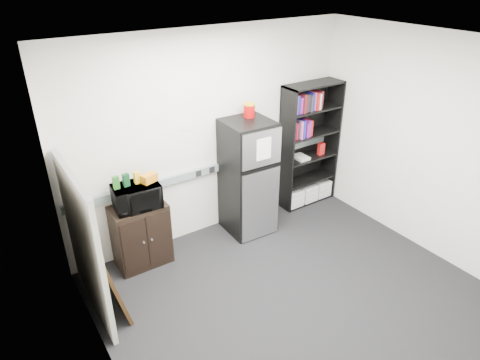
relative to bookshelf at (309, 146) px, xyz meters
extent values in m
plane|color=black|center=(-1.53, -1.57, -0.91)|extent=(4.00, 4.00, 0.00)
cube|color=silver|center=(-1.53, 0.18, 0.44)|extent=(4.00, 0.02, 2.70)
cube|color=silver|center=(0.47, -1.57, 0.44)|extent=(0.02, 3.50, 2.70)
cube|color=silver|center=(-3.53, -1.57, 0.44)|extent=(0.02, 3.50, 2.70)
cube|color=white|center=(-1.53, -1.57, 1.79)|extent=(4.00, 3.50, 0.02)
cube|color=gray|center=(-1.53, 0.15, -0.01)|extent=(3.92, 0.05, 0.10)
cube|color=white|center=(-1.88, 0.18, 0.64)|extent=(0.14, 0.00, 0.10)
cube|color=black|center=(-0.44, -0.01, 0.01)|extent=(0.02, 0.34, 1.85)
cube|color=black|center=(0.44, -0.01, 0.01)|extent=(0.02, 0.34, 1.85)
cube|color=black|center=(0.00, 0.16, 0.01)|extent=(0.90, 0.02, 1.85)
cube|color=black|center=(0.00, -0.01, 0.92)|extent=(0.90, 0.34, 0.02)
cube|color=black|center=(0.00, -0.01, -0.89)|extent=(0.85, 0.32, 0.03)
cube|color=black|center=(0.00, -0.01, -0.54)|extent=(0.85, 0.32, 0.03)
cube|color=black|center=(0.00, -0.01, -0.17)|extent=(0.85, 0.32, 0.02)
cube|color=black|center=(0.00, -0.01, 0.20)|extent=(0.85, 0.32, 0.02)
cube|color=black|center=(0.00, -0.01, 0.57)|extent=(0.85, 0.32, 0.02)
cube|color=silver|center=(-0.28, -0.02, -0.76)|extent=(0.25, 0.30, 0.25)
cube|color=silver|center=(0.00, -0.02, -0.76)|extent=(0.25, 0.30, 0.25)
cube|color=silver|center=(0.28, -0.02, -0.76)|extent=(0.25, 0.30, 0.25)
cube|color=#9D988B|center=(-3.43, -0.49, -0.11)|extent=(0.05, 1.30, 1.60)
cube|color=#B2B2B7|center=(-3.43, -0.49, 0.70)|extent=(0.06, 1.30, 0.02)
cube|color=black|center=(-2.70, -0.06, -0.51)|extent=(0.64, 0.40, 0.80)
cube|color=black|center=(-2.85, -0.27, -0.51)|extent=(0.30, 0.01, 0.71)
cube|color=black|center=(-2.54, -0.27, -0.51)|extent=(0.30, 0.01, 0.71)
cylinder|color=#B2B2B7|center=(-2.75, -0.28, -0.47)|extent=(0.02, 0.02, 0.02)
cylinder|color=#B2B2B7|center=(-2.65, -0.28, -0.47)|extent=(0.02, 0.02, 0.02)
imported|color=black|center=(-2.70, -0.08, 0.03)|extent=(0.55, 0.40, 0.29)
cube|color=#1E5919|center=(-2.90, -0.05, 0.25)|extent=(0.07, 0.05, 0.15)
cube|color=#0C3518|center=(-2.78, -0.05, 0.25)|extent=(0.07, 0.05, 0.15)
cube|color=gold|center=(-2.65, -0.05, 0.25)|extent=(0.07, 0.05, 0.14)
cube|color=orange|center=(-2.53, -0.10, 0.23)|extent=(0.20, 0.15, 0.10)
cube|color=black|center=(-1.19, -0.14, -0.13)|extent=(0.61, 0.61, 1.56)
cube|color=#AFAFB3|center=(-1.19, -0.44, 0.39)|extent=(0.57, 0.04, 0.47)
cube|color=#AFAFB3|center=(-1.19, -0.44, -0.40)|extent=(0.57, 0.04, 1.00)
cube|color=black|center=(-1.19, -0.45, 0.13)|extent=(0.57, 0.03, 0.03)
cube|color=white|center=(-1.17, -0.46, 0.39)|extent=(0.21, 0.01, 0.28)
cube|color=black|center=(-1.19, -0.14, 0.65)|extent=(0.61, 0.61, 0.02)
cylinder|color=#A40707|center=(-1.09, -0.02, 0.75)|extent=(0.14, 0.14, 0.18)
cylinder|color=gold|center=(-1.09, -0.02, 0.85)|extent=(0.15, 0.15, 0.02)
cube|color=black|center=(-3.30, -0.65, -0.48)|extent=(0.22, 0.67, 0.84)
cube|color=silver|center=(-3.28, -0.65, -0.48)|extent=(0.16, 0.57, 0.71)
camera|label=1|loc=(-4.07, -4.29, 2.45)|focal=32.00mm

